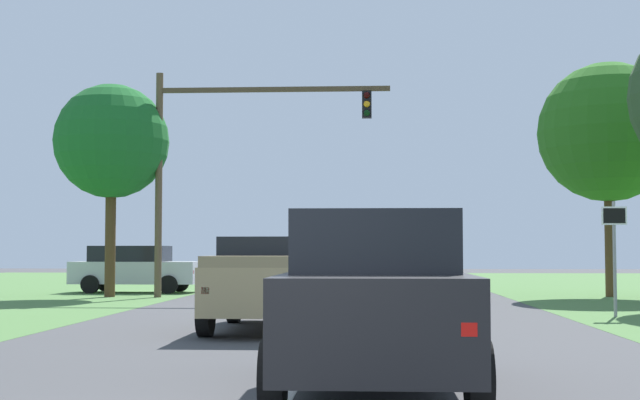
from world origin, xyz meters
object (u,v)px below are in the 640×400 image
Objects in this scene: red_suv_near at (375,298)px; oak_tree_right at (608,132)px; pickup_truck_lead at (271,281)px; traffic_light at (220,147)px; keep_moving_sign at (614,243)px; crossing_suv_far at (135,268)px; extra_tree_2 at (112,142)px.

oak_tree_right reaches higher than red_suv_near.
traffic_light reaches higher than pickup_truck_lead.
traffic_light is at bearing 104.20° from red_suv_near.
pickup_truck_lead is 8.83m from keep_moving_sign.
keep_moving_sign is (5.79, 11.84, 0.72)m from red_suv_near.
oak_tree_right is (2.40, 9.69, 3.91)m from keep_moving_sign.
red_suv_near is 21.30m from traffic_light.
oak_tree_right is 17.89m from crossing_suv_far.
keep_moving_sign is 18.93m from crossing_suv_far.
oak_tree_right is at bearing 3.65° from extra_tree_2.
pickup_truck_lead is 1.11× the size of crossing_suv_far.
red_suv_near is at bearing -75.80° from traffic_light.
crossing_suv_far is (-8.93, 23.72, -0.12)m from red_suv_near.
crossing_suv_far is 0.65× the size of extra_tree_2.
red_suv_near is 0.89× the size of pickup_truck_lead.
red_suv_near is 0.65× the size of extra_tree_2.
traffic_light reaches higher than extra_tree_2.
traffic_light is at bearing -174.61° from oak_tree_right.
extra_tree_2 reaches higher than crossing_suv_far.
pickup_truck_lead is 0.65× the size of oak_tree_right.
red_suv_near is at bearing -66.39° from extra_tree_2.
oak_tree_right is at bearing 69.18° from red_suv_near.
traffic_light is at bearing -42.23° from crossing_suv_far.
extra_tree_2 is (-3.80, 0.16, 0.23)m from traffic_light.
red_suv_near is 23.49m from oak_tree_right.
crossing_suv_far is (-17.11, 2.19, -4.74)m from oak_tree_right.
extra_tree_2 reaches higher than pickup_truck_lead.
traffic_light is at bearing 142.32° from keep_moving_sign.
keep_moving_sign is at bearing -38.91° from crossing_suv_far.
pickup_truck_lead is at bearing -126.67° from oak_tree_right.
oak_tree_right is at bearing 5.39° from traffic_light.
oak_tree_right is (10.22, 13.72, 4.70)m from pickup_truck_lead.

